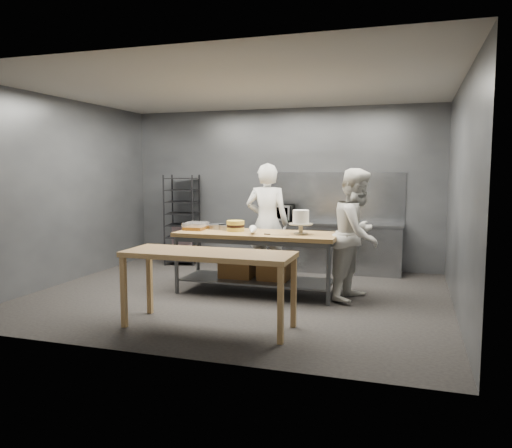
{
  "coord_description": "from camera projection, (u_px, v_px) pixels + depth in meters",
  "views": [
    {
      "loc": [
        2.44,
        -6.79,
        1.85
      ],
      "look_at": [
        0.23,
        0.18,
        1.05
      ],
      "focal_mm": 35.0,
      "sensor_mm": 36.0,
      "label": 1
    }
  ],
  "objects": [
    {
      "name": "frosted_cake_stand",
      "position": [
        301.0,
        219.0,
        7.17
      ],
      "size": [
        0.34,
        0.34,
        0.35
      ],
      "color": "#ABA389",
      "rests_on": "work_table"
    },
    {
      "name": "ground",
      "position": [
        238.0,
        295.0,
        7.36
      ],
      "size": [
        6.0,
        6.0,
        0.0
      ],
      "primitive_type": "plane",
      "color": "black",
      "rests_on": "ground"
    },
    {
      "name": "back_wall",
      "position": [
        281.0,
        188.0,
        9.57
      ],
      "size": [
        6.0,
        0.04,
        3.0
      ],
      "primitive_type": "cube",
      "color": "#4C4F54",
      "rests_on": "ground"
    },
    {
      "name": "pastry_clamshells",
      "position": [
        196.0,
        226.0,
        7.77
      ],
      "size": [
        0.33,
        0.41,
        0.11
      ],
      "color": "#A36220",
      "rests_on": "work_table"
    },
    {
      "name": "offset_spatula",
      "position": [
        273.0,
        235.0,
        7.12
      ],
      "size": [
        0.36,
        0.02,
        0.02
      ],
      "color": "slate",
      "rests_on": "work_table"
    },
    {
      "name": "back_counter",
      "position": [
        329.0,
        247.0,
        9.08
      ],
      "size": [
        2.6,
        0.6,
        0.9
      ],
      "color": "slate",
      "rests_on": "ground"
    },
    {
      "name": "work_table",
      "position": [
        255.0,
        255.0,
        7.48
      ],
      "size": [
        2.4,
        0.9,
        0.92
      ],
      "color": "olive",
      "rests_on": "ground"
    },
    {
      "name": "microwave",
      "position": [
        279.0,
        213.0,
        9.3
      ],
      "size": [
        0.54,
        0.37,
        0.3
      ],
      "primitive_type": "imported",
      "color": "black",
      "rests_on": "back_counter"
    },
    {
      "name": "cake_pans",
      "position": [
        222.0,
        227.0,
        7.81
      ],
      "size": [
        0.44,
        0.31,
        0.07
      ],
      "color": "gray",
      "rests_on": "work_table"
    },
    {
      "name": "layer_cake",
      "position": [
        236.0,
        226.0,
        7.56
      ],
      "size": [
        0.27,
        0.27,
        0.16
      ],
      "color": "gold",
      "rests_on": "work_table"
    },
    {
      "name": "chef_right",
      "position": [
        357.0,
        234.0,
        7.07
      ],
      "size": [
        0.92,
        1.06,
        1.87
      ],
      "primitive_type": "imported",
      "rotation": [
        0.0,
        0.0,
        1.31
      ],
      "color": "silver",
      "rests_on": "ground"
    },
    {
      "name": "piping_bag",
      "position": [
        252.0,
        231.0,
        7.13
      ],
      "size": [
        0.21,
        0.4,
        0.12
      ],
      "primitive_type": "cone",
      "rotation": [
        1.57,
        0.0,
        0.26
      ],
      "color": "white",
      "rests_on": "work_table"
    },
    {
      "name": "speed_rack",
      "position": [
        182.0,
        220.0,
        9.83
      ],
      "size": [
        0.72,
        0.76,
        1.75
      ],
      "color": "black",
      "rests_on": "ground"
    },
    {
      "name": "chef_behind",
      "position": [
        267.0,
        223.0,
        8.22
      ],
      "size": [
        0.74,
        0.51,
        1.95
      ],
      "primitive_type": "imported",
      "rotation": [
        0.0,
        0.0,
        3.2
      ],
      "color": "white",
      "rests_on": "ground"
    },
    {
      "name": "near_counter",
      "position": [
        208.0,
        259.0,
        5.8
      ],
      "size": [
        2.0,
        0.7,
        0.9
      ],
      "color": "#9F7242",
      "rests_on": "ground"
    },
    {
      "name": "splashback_panel",
      "position": [
        333.0,
        197.0,
        9.27
      ],
      "size": [
        2.6,
        0.02,
        0.9
      ],
      "primitive_type": "cube",
      "color": "slate",
      "rests_on": "back_counter"
    }
  ]
}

